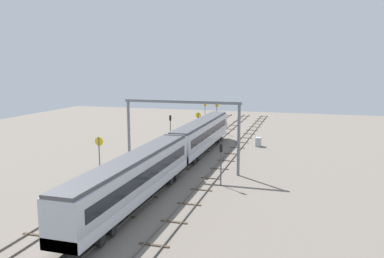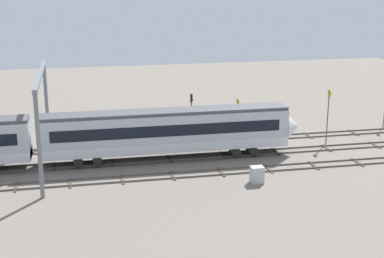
# 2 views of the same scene
# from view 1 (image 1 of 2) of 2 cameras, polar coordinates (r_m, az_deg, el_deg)

# --- Properties ---
(ground_plane) EXTENTS (115.76, 115.76, 0.00)m
(ground_plane) POSITION_cam_1_polar(r_m,az_deg,el_deg) (58.39, 0.83, -3.86)
(ground_plane) COLOR slate
(track_near_foreground) EXTENTS (99.76, 2.40, 0.16)m
(track_near_foreground) POSITION_cam_1_polar(r_m,az_deg,el_deg) (57.31, 5.49, -4.09)
(track_near_foreground) COLOR #59544C
(track_near_foreground) RESTS_ON ground
(track_with_train) EXTENTS (99.76, 2.40, 0.16)m
(track_with_train) POSITION_cam_1_polar(r_m,az_deg,el_deg) (58.38, 0.83, -3.80)
(track_with_train) COLOR #59544C
(track_with_train) RESTS_ON ground
(track_middle) EXTENTS (99.76, 2.40, 0.16)m
(track_middle) POSITION_cam_1_polar(r_m,az_deg,el_deg) (59.81, -3.62, -3.50)
(track_middle) COLOR #59544C
(track_middle) RESTS_ON ground
(train) EXTENTS (50.40, 3.24, 4.80)m
(train) POSITION_cam_1_polar(r_m,az_deg,el_deg) (49.14, -2.06, -3.21)
(train) COLOR #B7BCC6
(train) RESTS_ON ground
(overhead_gantry) EXTENTS (0.40, 15.15, 9.03)m
(overhead_gantry) POSITION_cam_1_polar(r_m,az_deg,el_deg) (48.62, -1.56, 1.29)
(overhead_gantry) COLOR slate
(overhead_gantry) RESTS_ON ground
(speed_sign_near_foreground) EXTENTS (0.14, 0.99, 5.16)m
(speed_sign_near_foreground) POSITION_cam_1_polar(r_m,az_deg,el_deg) (68.45, 0.91, 1.00)
(speed_sign_near_foreground) COLOR #4C4C51
(speed_sign_near_foreground) RESTS_ON ground
(speed_sign_mid_trackside) EXTENTS (0.14, 1.02, 5.43)m
(speed_sign_mid_trackside) POSITION_cam_1_polar(r_m,az_deg,el_deg) (44.89, -13.46, -3.45)
(speed_sign_mid_trackside) COLOR #4C4C51
(speed_sign_mid_trackside) RESTS_ON ground
(speed_sign_far_trackside) EXTENTS (0.14, 0.80, 5.02)m
(speed_sign_far_trackside) POSITION_cam_1_polar(r_m,az_deg,el_deg) (87.77, 1.93, 2.67)
(speed_sign_far_trackside) COLOR #4C4C51
(speed_sign_far_trackside) RESTS_ON ground
(speed_sign_distant_end) EXTENTS (0.14, 0.82, 5.92)m
(speed_sign_distant_end) POSITION_cam_1_polar(r_m,az_deg,el_deg) (77.38, 3.64, 2.15)
(speed_sign_distant_end) COLOR #4C4C51
(speed_sign_distant_end) RESTS_ON ground
(signal_light_trackside_approach) EXTENTS (0.31, 0.32, 4.73)m
(signal_light_trackside_approach) POSITION_cam_1_polar(r_m,az_deg,el_deg) (43.43, 4.29, -4.33)
(signal_light_trackside_approach) COLOR #4C4C51
(signal_light_trackside_approach) RESTS_ON ground
(signal_light_trackside_departure) EXTENTS (0.31, 0.32, 5.02)m
(signal_light_trackside_departure) POSITION_cam_1_polar(r_m,az_deg,el_deg) (65.66, -3.20, 0.49)
(signal_light_trackside_departure) COLOR #4C4C51
(signal_light_trackside_departure) RESTS_ON ground
(relay_cabinet) EXTENTS (1.14, 0.88, 1.49)m
(relay_cabinet) POSITION_cam_1_polar(r_m,az_deg,el_deg) (65.60, 9.72, -1.87)
(relay_cabinet) COLOR #B2B7BC
(relay_cabinet) RESTS_ON ground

